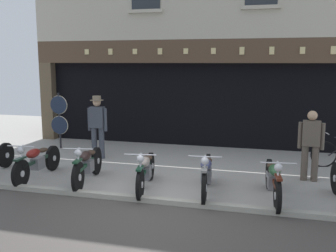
# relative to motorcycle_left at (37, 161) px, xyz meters

# --- Properties ---
(ground) EXTENTS (22.97, 22.00, 0.18)m
(ground) POSITION_rel_motorcycle_left_xyz_m (2.97, -1.86, -0.45)
(ground) COLOR #9D9992
(shop_facade) EXTENTS (11.27, 4.42, 6.58)m
(shop_facade) POSITION_rel_motorcycle_left_xyz_m (2.97, 6.12, 1.35)
(shop_facade) COLOR black
(shop_facade) RESTS_ON ground
(motorcycle_left) EXTENTS (0.62, 2.00, 0.90)m
(motorcycle_left) POSITION_rel_motorcycle_left_xyz_m (0.00, 0.00, 0.00)
(motorcycle_left) COLOR black
(motorcycle_left) RESTS_ON ground
(motorcycle_center_left) EXTENTS (0.62, 1.98, 0.92)m
(motorcycle_center_left) POSITION_rel_motorcycle_left_xyz_m (1.26, -0.00, 0.01)
(motorcycle_center_left) COLOR black
(motorcycle_center_left) RESTS_ON ground
(motorcycle_center) EXTENTS (0.62, 1.97, 0.91)m
(motorcycle_center) POSITION_rel_motorcycle_left_xyz_m (2.62, -0.09, 0.00)
(motorcycle_center) COLOR black
(motorcycle_center) RESTS_ON ground
(motorcycle_center_right) EXTENTS (0.62, 1.96, 0.93)m
(motorcycle_center_right) POSITION_rel_motorcycle_left_xyz_m (3.89, -0.04, 0.02)
(motorcycle_center_right) COLOR black
(motorcycle_center_right) RESTS_ON ground
(motorcycle_right) EXTENTS (0.62, 2.00, 0.91)m
(motorcycle_right) POSITION_rel_motorcycle_left_xyz_m (5.19, -0.08, 0.01)
(motorcycle_right) COLOR black
(motorcycle_right) RESTS_ON ground
(salesman_left) EXTENTS (0.56, 0.37, 1.73)m
(salesman_left) POSITION_rel_motorcycle_left_xyz_m (0.52, 2.12, 0.56)
(salesman_left) COLOR #3D424C
(salesman_left) RESTS_ON ground
(shopkeeper_center) EXTENTS (0.56, 0.26, 1.58)m
(shopkeeper_center) POSITION_rel_motorcycle_left_xyz_m (5.97, 1.45, 0.46)
(shopkeeper_center) COLOR brown
(shopkeeper_center) RESTS_ON ground
(tyre_sign_pole) EXTENTS (0.57, 0.06, 1.71)m
(tyre_sign_pole) POSITION_rel_motorcycle_left_xyz_m (-1.16, 2.99, 0.60)
(tyre_sign_pole) COLOR #232328
(tyre_sign_pole) RESTS_ON ground
(advert_board_near) EXTENTS (0.82, 0.03, 0.94)m
(advert_board_near) POSITION_rel_motorcycle_left_xyz_m (5.05, 4.52, 1.46)
(advert_board_near) COLOR silver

